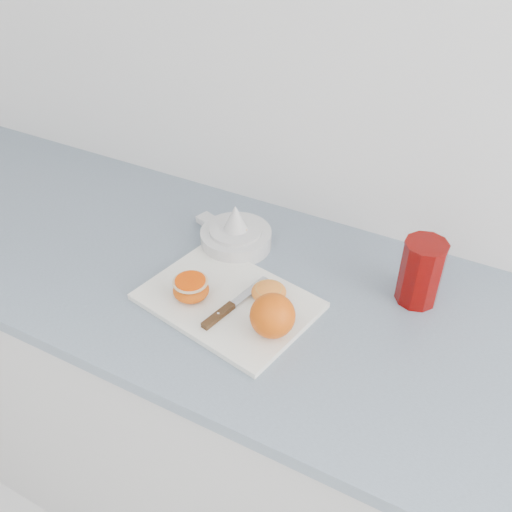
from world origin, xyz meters
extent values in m
cube|color=white|center=(0.00, 2.00, 1.35)|extent=(4.00, 0.04, 2.70)
cube|color=silver|center=(0.12, 1.70, 0.43)|extent=(2.31, 0.60, 0.86)
cube|color=#7B90A2|center=(0.12, 1.70, 0.88)|extent=(2.37, 0.64, 0.03)
cube|color=white|center=(0.00, 1.63, 0.90)|extent=(0.37, 0.29, 0.01)
sphere|color=orange|center=(0.12, 1.59, 0.94)|extent=(0.08, 0.08, 0.08)
ellipsoid|color=orange|center=(-0.07, 1.60, 0.92)|extent=(0.07, 0.07, 0.04)
cylinder|color=#D5BB8D|center=(-0.07, 1.60, 0.94)|extent=(0.07, 0.07, 0.00)
cylinder|color=#EB5A00|center=(-0.07, 1.60, 0.94)|extent=(0.06, 0.06, 0.00)
ellipsoid|color=orange|center=(0.07, 1.67, 0.92)|extent=(0.07, 0.07, 0.03)
cylinder|color=gold|center=(0.07, 1.67, 0.93)|extent=(0.05, 0.05, 0.00)
cube|color=#4C2B12|center=(0.01, 1.58, 0.91)|extent=(0.03, 0.08, 0.01)
cube|color=#B7B7BC|center=(0.03, 1.67, 0.91)|extent=(0.04, 0.11, 0.00)
cylinder|color=#B7B7BC|center=(0.01, 1.58, 0.91)|extent=(0.00, 0.00, 0.01)
cylinder|color=white|center=(-0.08, 1.81, 0.91)|extent=(0.16, 0.16, 0.04)
cylinder|color=white|center=(-0.08, 1.81, 0.93)|extent=(0.12, 0.12, 0.01)
cone|color=white|center=(-0.08, 1.81, 0.97)|extent=(0.05, 0.05, 0.06)
cube|color=white|center=(-0.17, 1.84, 0.91)|extent=(0.06, 0.05, 0.02)
ellipsoid|color=#CD750B|center=(-0.07, 1.79, 0.94)|extent=(0.01, 0.01, 0.00)
ellipsoid|color=#CD750B|center=(-0.09, 1.82, 0.94)|extent=(0.01, 0.01, 0.00)
ellipsoid|color=#CD750B|center=(-0.09, 1.79, 0.94)|extent=(0.01, 0.01, 0.00)
ellipsoid|color=#CD750B|center=(-0.06, 1.81, 0.94)|extent=(0.01, 0.01, 0.00)
cylinder|color=#6C0402|center=(0.32, 1.82, 0.96)|extent=(0.08, 0.08, 0.13)
cylinder|color=#E26308|center=(0.32, 1.82, 0.91)|extent=(0.07, 0.07, 0.02)
cylinder|color=#6C0402|center=(0.32, 1.82, 1.03)|extent=(0.08, 0.08, 0.00)
camera|label=1|loc=(0.45, 0.92, 1.66)|focal=40.00mm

